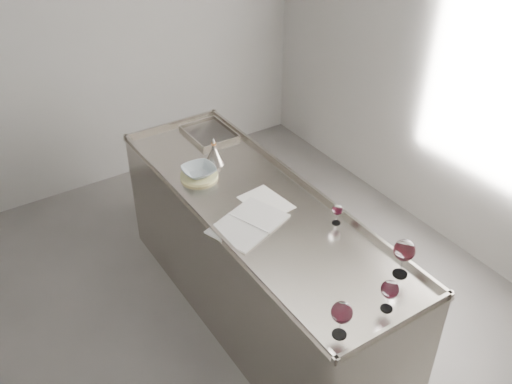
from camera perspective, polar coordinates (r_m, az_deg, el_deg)
room_shell at (r=2.81m, az=-5.01°, el=0.27°), size 4.54×5.04×2.84m
counter at (r=3.79m, az=0.14°, el=-6.81°), size 0.77×2.42×0.97m
wine_glass_left at (r=2.65m, az=8.58°, el=-11.90°), size 0.10×0.10×0.20m
wine_glass_middle at (r=2.82m, az=13.24°, el=-9.53°), size 0.09×0.09×0.18m
wine_glass_right at (r=3.00m, az=14.61°, el=-5.75°), size 0.11×0.11×0.22m
wine_glass_small at (r=3.31m, az=8.14°, el=-1.83°), size 0.06×0.06×0.13m
notebook at (r=3.32m, az=-0.80°, el=-3.20°), size 0.51×0.43×0.02m
loose_paper_top at (r=3.50m, az=1.01°, el=-1.04°), size 0.25×0.34×0.00m
trivet at (r=3.75m, az=-5.70°, el=1.64°), size 0.26×0.26×0.02m
ceramic_bowl at (r=3.73m, az=-5.74°, el=2.11°), size 0.22×0.22×0.05m
wine_funnel at (r=3.86m, az=-4.20°, el=3.64°), size 0.14×0.14×0.20m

